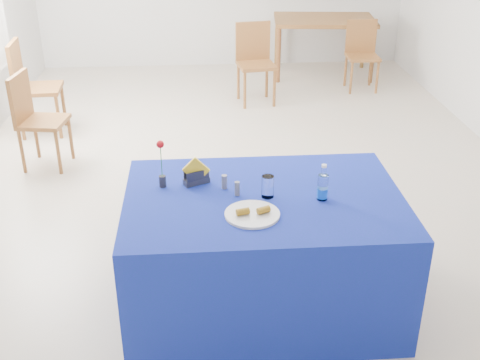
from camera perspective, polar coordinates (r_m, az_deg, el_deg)
name	(u,v)px	position (r m, az deg, el deg)	size (l,w,h in m)	color
floor	(242,170)	(5.49, 0.21, 0.94)	(7.00, 7.00, 0.00)	#C1B4A0
plate	(252,214)	(3.25, 1.17, -3.27)	(0.30, 0.30, 0.01)	silver
drinking_glass	(268,187)	(3.41, 2.64, -0.63)	(0.07, 0.07, 0.13)	white
salt_shaker	(224,182)	(3.51, -1.49, -0.17)	(0.03, 0.03, 0.09)	slate
pepper_shaker	(237,189)	(3.44, -0.27, -0.82)	(0.03, 0.03, 0.09)	slate
blue_table	(263,252)	(3.64, 2.18, -6.82)	(1.60, 1.10, 0.76)	navy
water_bottle	(323,188)	(3.42, 7.84, -0.74)	(0.06, 0.06, 0.21)	silver
napkin_holder	(196,176)	(3.58, -4.16, 0.37)	(0.17, 0.12, 0.17)	#3A3A3F
rose_vase	(162,165)	(3.52, -7.45, 1.38)	(0.05, 0.05, 0.29)	#26262B
oak_table	(324,24)	(8.19, 7.98, 14.43)	(1.37, 0.96, 0.76)	brown
chair_bg_left	(255,57)	(7.12, 1.40, 11.58)	(0.46, 0.46, 0.91)	brown
chair_bg_right	(362,50)	(7.75, 11.46, 12.00)	(0.38, 0.38, 0.84)	brown
chair_win_a	(34,114)	(5.71, -18.99, 5.93)	(0.44, 0.44, 0.87)	brown
chair_win_b	(29,82)	(6.49, -19.35, 8.80)	(0.45, 0.45, 0.96)	brown
banana_pieces	(253,211)	(3.23, 1.28, -2.93)	(0.19, 0.07, 0.04)	gold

